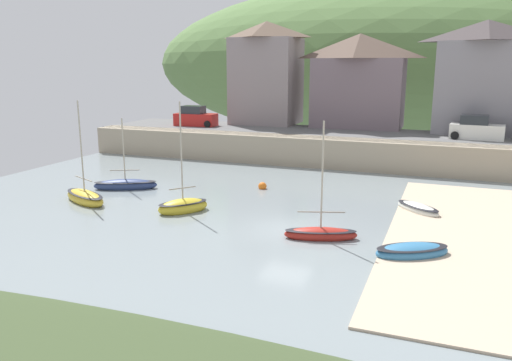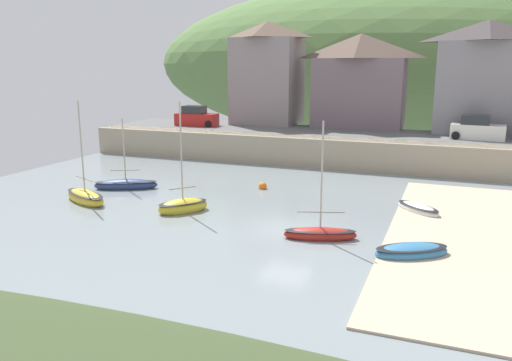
{
  "view_description": "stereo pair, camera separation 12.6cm",
  "coord_description": "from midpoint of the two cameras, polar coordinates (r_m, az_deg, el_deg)",
  "views": [
    {
      "loc": [
        7.6,
        -24.02,
        8.37
      ],
      "look_at": [
        -3.02,
        3.55,
        1.59
      ],
      "focal_mm": 35.8,
      "sensor_mm": 36.0,
      "label": 1
    },
    {
      "loc": [
        7.72,
        -23.98,
        8.37
      ],
      "look_at": [
        -3.02,
        3.55,
        1.59
      ],
      "focal_mm": 35.8,
      "sensor_mm": 36.0,
      "label": 2
    }
  ],
  "objects": [
    {
      "name": "ground",
      "position": [
        17.75,
        -1.95,
        -14.61
      ],
      "size": [
        48.0,
        41.0,
        0.61
      ],
      "color": "gray"
    },
    {
      "name": "quay_seawall",
      "position": [
        42.78,
        10.73,
        3.26
      ],
      "size": [
        48.0,
        9.4,
        2.4
      ],
      "color": "tan",
      "rests_on": "ground"
    },
    {
      "name": "hillside_backdrop",
      "position": [
        79.43,
        17.4,
        12.36
      ],
      "size": [
        80.0,
        44.0,
        23.94
      ],
      "color": "#5D8046",
      "rests_on": "ground"
    },
    {
      "name": "waterfront_building_left",
      "position": [
        52.36,
        1.35,
        11.97
      ],
      "size": [
        6.59,
        5.76,
        10.06
      ],
      "color": "gray",
      "rests_on": "ground"
    },
    {
      "name": "waterfront_building_centre",
      "position": [
        49.98,
        11.57,
        10.91
      ],
      "size": [
        8.61,
        4.9,
        8.71
      ],
      "color": "slate",
      "rests_on": "ground"
    },
    {
      "name": "waterfront_building_right",
      "position": [
        49.26,
        24.24,
        10.55
      ],
      "size": [
        8.12,
        6.06,
        9.63
      ],
      "color": "gray",
      "rests_on": "ground"
    },
    {
      "name": "motorboat_with_cabin",
      "position": [
        23.83,
        17.12,
        -7.6
      ],
      "size": [
        3.62,
        2.95,
        0.8
      ],
      "rotation": [
        0.0,
        0.0,
        0.55
      ],
      "color": "teal",
      "rests_on": "ground"
    },
    {
      "name": "sailboat_far_left",
      "position": [
        30.86,
        17.76,
        -3.03
      ],
      "size": [
        3.02,
        2.88,
        0.68
      ],
      "rotation": [
        0.0,
        0.0,
        -0.74
      ],
      "color": "silver",
      "rests_on": "ground"
    },
    {
      "name": "rowboat_small_beached",
      "position": [
        33.26,
        -18.44,
        -1.76
      ],
      "size": [
        4.19,
        2.89,
        6.47
      ],
      "rotation": [
        0.0,
        0.0,
        -0.44
      ],
      "color": "gold",
      "rests_on": "ground"
    },
    {
      "name": "sailboat_blue_trim",
      "position": [
        29.81,
        -8.04,
        -2.84
      ],
      "size": [
        2.92,
        3.16,
        6.57
      ],
      "rotation": [
        0.0,
        0.0,
        0.89
      ],
      "color": "gold",
      "rests_on": "ground"
    },
    {
      "name": "dinghy_open_wooden",
      "position": [
        25.27,
        7.32,
        -5.88
      ],
      "size": [
        3.72,
        2.08,
        5.94
      ],
      "rotation": [
        0.0,
        0.0,
        0.31
      ],
      "color": "#A6241B",
      "rests_on": "ground"
    },
    {
      "name": "sailboat_white_hull",
      "position": [
        36.03,
        -14.23,
        -0.44
      ],
      "size": [
        4.37,
        2.97,
        5.04
      ],
      "rotation": [
        0.0,
        0.0,
        0.46
      ],
      "color": "navy",
      "rests_on": "ground"
    },
    {
      "name": "parked_car_near_slipway",
      "position": [
        50.86,
        -6.63,
        7.01
      ],
      "size": [
        4.18,
        1.89,
        1.95
      ],
      "rotation": [
        0.0,
        0.0,
        0.05
      ],
      "color": "#B41E1C",
      "rests_on": "ground"
    },
    {
      "name": "parked_car_by_wall",
      "position": [
        45.03,
        23.57,
        5.26
      ],
      "size": [
        4.24,
        2.06,
        1.95
      ],
      "rotation": [
        0.0,
        0.0,
        -0.09
      ],
      "color": "white",
      "rests_on": "ground"
    },
    {
      "name": "mooring_buoy",
      "position": [
        34.93,
        0.86,
        -0.65
      ],
      "size": [
        0.58,
        0.58,
        0.58
      ],
      "color": "orange",
      "rests_on": "ground"
    }
  ]
}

